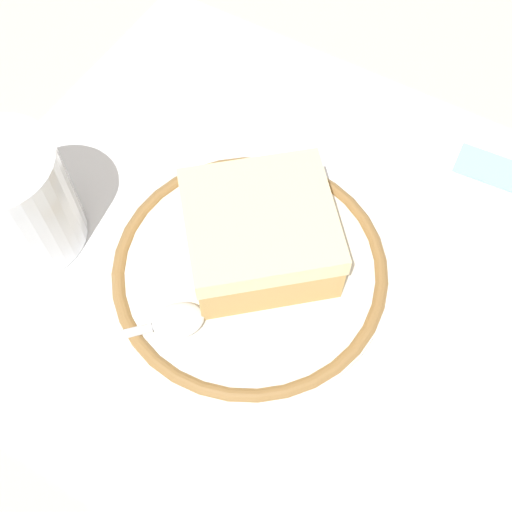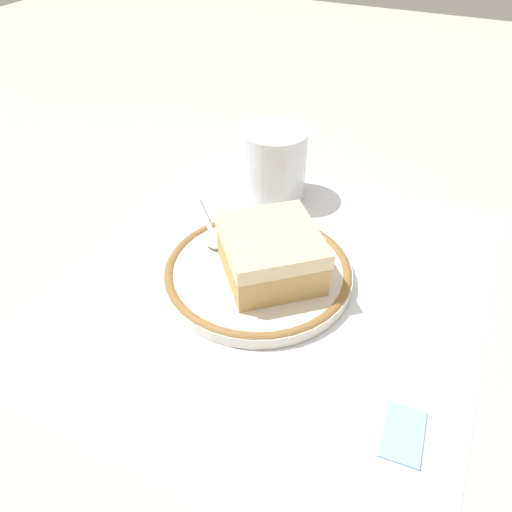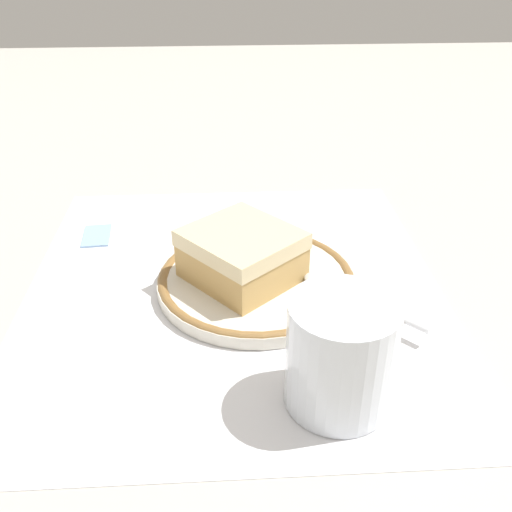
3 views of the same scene
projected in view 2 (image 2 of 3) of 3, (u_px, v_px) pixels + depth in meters
ground_plane at (277, 284)px, 0.50m from camera, size 2.40×2.40×0.00m
placemat at (277, 284)px, 0.50m from camera, size 0.45×0.40×0.00m
plate at (256, 274)px, 0.50m from camera, size 0.19×0.19×0.01m
cake_slice at (272, 251)px, 0.48m from camera, size 0.13×0.13×0.05m
spoon at (211, 229)px, 0.55m from camera, size 0.10×0.10×0.01m
cup at (274, 168)px, 0.61m from camera, size 0.08×0.08×0.09m
sugar_packet at (404, 432)px, 0.37m from camera, size 0.05×0.03×0.01m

